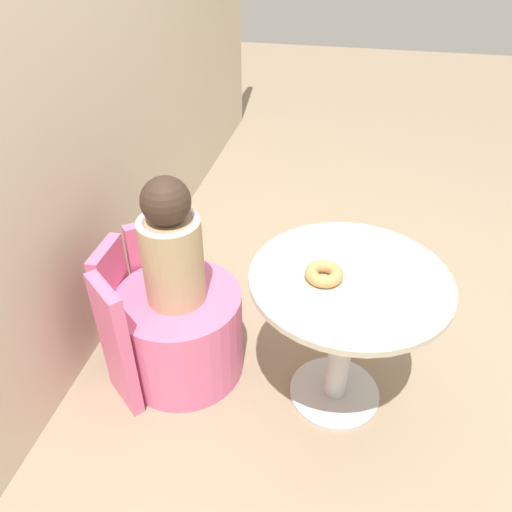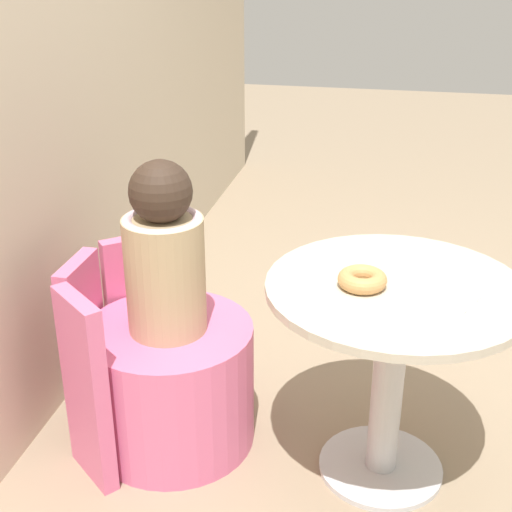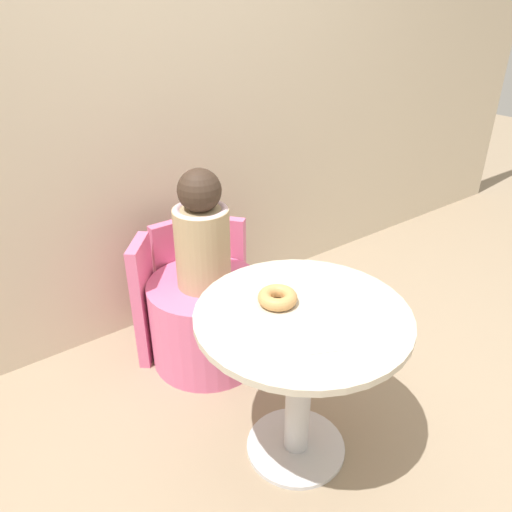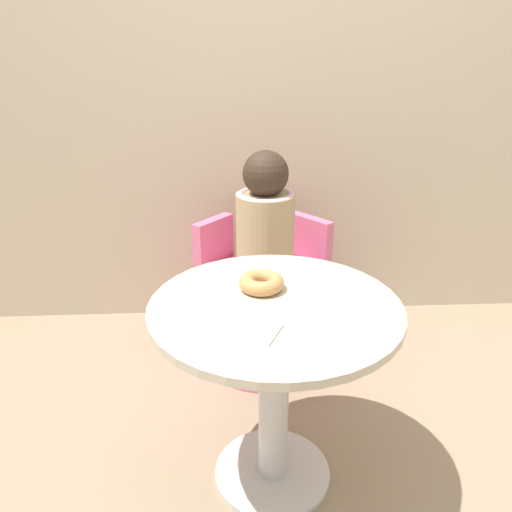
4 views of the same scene
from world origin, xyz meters
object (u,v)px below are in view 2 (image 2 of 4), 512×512
object	(u,v)px
tub_chair	(172,384)
round_table	(392,337)
child_figure	(164,254)
donut	(362,279)

from	to	relation	value
tub_chair	round_table	bearing A→B (deg)	-91.71
round_table	tub_chair	size ratio (longest dim) A/B	1.38
tub_chair	child_figure	bearing A→B (deg)	180.00
round_table	tub_chair	xyz separation A→B (m)	(0.02, 0.68, -0.27)
tub_chair	child_figure	size ratio (longest dim) A/B	0.98
round_table	child_figure	size ratio (longest dim) A/B	1.36
child_figure	donut	distance (m)	0.59
round_table	child_figure	xyz separation A→B (m)	(0.02, 0.68, 0.19)
round_table	donut	xyz separation A→B (m)	(-0.03, 0.09, 0.19)
tub_chair	child_figure	xyz separation A→B (m)	(-0.00, 0.00, 0.46)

